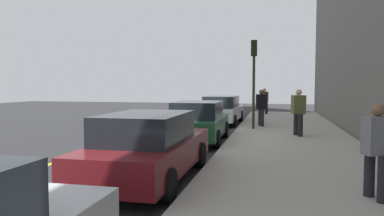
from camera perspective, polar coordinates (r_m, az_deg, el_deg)
name	(u,v)px	position (r m, az deg, el deg)	size (l,w,h in m)	color
ground_plane	(201,142)	(13.74, 1.46, -5.26)	(56.00, 56.00, 0.00)	#28282B
sidewalk	(293,143)	(13.49, 15.40, -5.23)	(28.00, 4.60, 0.15)	#A39E93
lane_stripe_centre	(122,139)	(14.69, -10.92, -4.72)	(28.00, 0.14, 0.01)	gold
parked_car_maroon	(149,147)	(8.19, -6.74, -6.01)	(4.69, 1.91, 1.51)	black
parked_car_green	(198,122)	(13.55, 0.99, -2.15)	(4.27, 1.98, 1.51)	black
parked_car_white	(222,110)	(19.89, 4.69, -0.30)	(4.68, 2.01, 1.51)	black
pedestrian_black_coat	(261,107)	(17.81, 10.73, 0.22)	(0.56, 0.53, 1.74)	black
pedestrian_grey_coat	(377,149)	(7.06, 26.87, -5.69)	(0.52, 0.52, 1.66)	black
pedestrian_brown_coat	(264,100)	(25.39, 11.22, 1.21)	(0.54, 0.53, 1.72)	black
pedestrian_olive_coat	(298,111)	(14.71, 16.25, -0.45)	(0.57, 0.56, 1.80)	black
traffic_light_pole	(254,69)	(16.65, 9.62, 6.09)	(0.35, 0.26, 3.95)	#2D2D19
rolling_suitcase	(262,110)	(24.95, 10.81, -0.34)	(0.34, 0.22, 0.88)	#471E19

